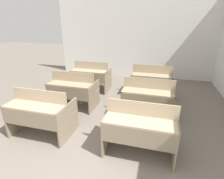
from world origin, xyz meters
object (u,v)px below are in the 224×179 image
Objects in this scene: bench_front_left at (41,112)px; bench_second_right at (148,98)px; bench_third_right at (152,80)px; bench_second_left at (73,90)px; bench_third_left at (91,76)px; bench_front_right at (140,128)px.

bench_second_right is (1.88, 1.24, 0.00)m from bench_front_left.
bench_third_right is at bearing 90.06° from bench_second_right.
bench_third_left is at bearing 90.94° from bench_second_left.
bench_third_left is at bearing -178.96° from bench_third_right.
bench_front_left and bench_second_left have the same top height.
bench_front_right and bench_third_left have the same top height.
bench_third_right is at bearing 34.98° from bench_second_left.
bench_second_right and bench_third_left have the same top height.
bench_front_left is 1.24m from bench_second_left.
bench_front_left is 1.00× the size of bench_third_right.
bench_front_right is 2.54m from bench_third_right.
bench_second_right is at bearing -33.96° from bench_third_left.
bench_third_right is (-0.00, 1.29, 0.00)m from bench_second_right.
bench_front_right is 1.00× the size of bench_second_right.
bench_third_right is at bearing 1.04° from bench_third_left.
bench_second_left is (-1.83, 1.25, 0.00)m from bench_front_right.
bench_front_left is 2.49m from bench_third_left.
bench_second_left is at bearing -145.02° from bench_third_right.
bench_front_right is 1.25m from bench_second_right.
bench_third_left is (0.01, 2.49, 0.00)m from bench_front_left.
bench_front_right is at bearing -90.61° from bench_second_right.
bench_third_right is (1.88, 2.53, 0.00)m from bench_front_left.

